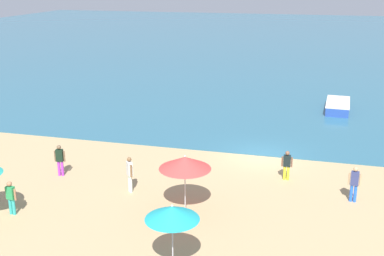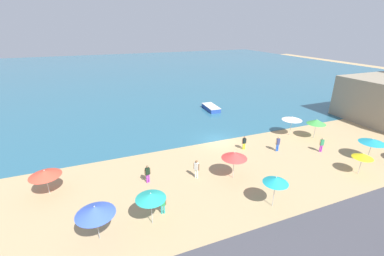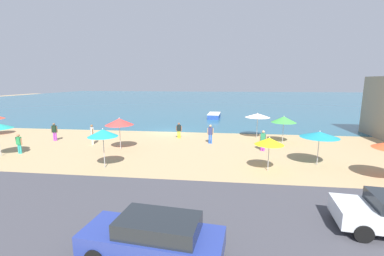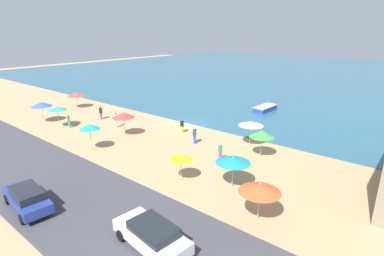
{
  "view_description": "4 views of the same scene",
  "coord_description": "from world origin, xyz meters",
  "views": [
    {
      "loc": [
        2.78,
        -26.53,
        10.1
      ],
      "look_at": [
        -4.47,
        1.07,
        1.04
      ],
      "focal_mm": 45.0,
      "sensor_mm": 36.0,
      "label": 1
    },
    {
      "loc": [
        -13.54,
        -25.12,
        13.01
      ],
      "look_at": [
        -2.53,
        2.15,
        1.27
      ],
      "focal_mm": 24.0,
      "sensor_mm": 36.0,
      "label": 2
    },
    {
      "loc": [
        6.03,
        -27.63,
        5.61
      ],
      "look_at": [
        3.24,
        -5.28,
        1.48
      ],
      "focal_mm": 24.0,
      "sensor_mm": 36.0,
      "label": 3
    },
    {
      "loc": [
        22.36,
        -26.85,
        10.76
      ],
      "look_at": [
        3.96,
        -4.18,
        1.29
      ],
      "focal_mm": 28.0,
      "sensor_mm": 36.0,
      "label": 4
    }
  ],
  "objects": [
    {
      "name": "bather_0",
      "position": [
        -5.59,
        -6.51,
        1.02
      ],
      "size": [
        0.4,
        0.46,
        1.81
      ],
      "color": "silver",
      "rests_on": "ground_plane"
    },
    {
      "name": "bather_1",
      "position": [
        -9.77,
        -10.01,
        0.88
      ],
      "size": [
        0.57,
        0.26,
        1.57
      ],
      "color": "teal",
      "rests_on": "ground_plane"
    },
    {
      "name": "bather_4",
      "position": [
        1.67,
        -3.1,
        0.88
      ],
      "size": [
        0.57,
        0.22,
        1.58
      ],
      "color": "yellow",
      "rests_on": "ground_plane"
    },
    {
      "name": "beach_umbrella_1",
      "position": [
        9.37,
        -1.8,
        2.25
      ],
      "size": [
        2.44,
        2.44,
        2.52
      ],
      "color": "#B2B2B7",
      "rests_on": "ground_plane"
    },
    {
      "name": "ground_plane",
      "position": [
        0.0,
        0.0,
        0.0
      ],
      "size": [
        160.0,
        160.0,
        0.0
      ],
      "primitive_type": "plane",
      "color": "tan"
    },
    {
      "name": "skiff_nearshore",
      "position": [
        4.58,
        11.42,
        0.41
      ],
      "size": [
        1.95,
        4.6,
        0.72
      ],
      "color": "#26479D",
      "rests_on": "sea"
    },
    {
      "name": "beach_umbrella_3",
      "position": [
        12.41,
        -9.98,
        2.1
      ],
      "size": [
        2.5,
        2.5,
        2.36
      ],
      "color": "#B2B2B7",
      "rests_on": "ground_plane"
    },
    {
      "name": "parked_car_3",
      "position": [
        3.96,
        -20.59,
        0.82
      ],
      "size": [
        4.6,
        2.17,
        1.44
      ],
      "color": "navy",
      "rests_on": "coastal_road"
    },
    {
      "name": "beach_umbrella_8",
      "position": [
        -1.64,
        -12.36,
        2.33
      ],
      "size": [
        1.92,
        1.92,
        2.64
      ],
      "color": "#B2B2B7",
      "rests_on": "ground_plane"
    },
    {
      "name": "beach_umbrella_5",
      "position": [
        11.48,
        -3.68,
        2.16
      ],
      "size": [
        2.24,
        2.24,
        2.51
      ],
      "color": "#B2B2B7",
      "rests_on": "ground_plane"
    },
    {
      "name": "bather_5",
      "position": [
        -9.88,
        -5.58,
        0.96
      ],
      "size": [
        0.56,
        0.29,
        1.71
      ],
      "color": "purple",
      "rests_on": "ground_plane"
    },
    {
      "name": "beach_umbrella_9",
      "position": [
        -2.47,
        -7.76,
        2.32
      ],
      "size": [
        2.31,
        2.31,
        2.66
      ],
      "color": "#B2B2B7",
      "rests_on": "ground_plane"
    },
    {
      "name": "beach_umbrella_4",
      "position": [
        8.89,
        -11.59,
        1.91
      ],
      "size": [
        1.81,
        1.81,
        2.2
      ],
      "color": "#B2B2B7",
      "rests_on": "ground_plane"
    },
    {
      "name": "coastal_road",
      "position": [
        0.0,
        -18.0,
        0.03
      ],
      "size": [
        80.0,
        8.0,
        0.06
      ],
      "primitive_type": "cube",
      "color": "#414047",
      "rests_on": "ground_plane"
    },
    {
      "name": "bather_3",
      "position": [
        4.87,
        -4.87,
        0.98
      ],
      "size": [
        0.57,
        0.26,
        1.75
      ],
      "color": "blue",
      "rests_on": "ground_plane"
    },
    {
      "name": "bather_2",
      "position": [
        9.24,
        -6.81,
        0.95
      ],
      "size": [
        0.55,
        0.31,
        1.69
      ],
      "color": "purple",
      "rests_on": "ground_plane"
    },
    {
      "name": "sea",
      "position": [
        0.0,
        55.0,
        0.03
      ],
      "size": [
        150.0,
        110.0,
        0.05
      ],
      "primitive_type": "cube",
      "color": "#2A6078",
      "rests_on": "ground_plane"
    }
  ]
}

